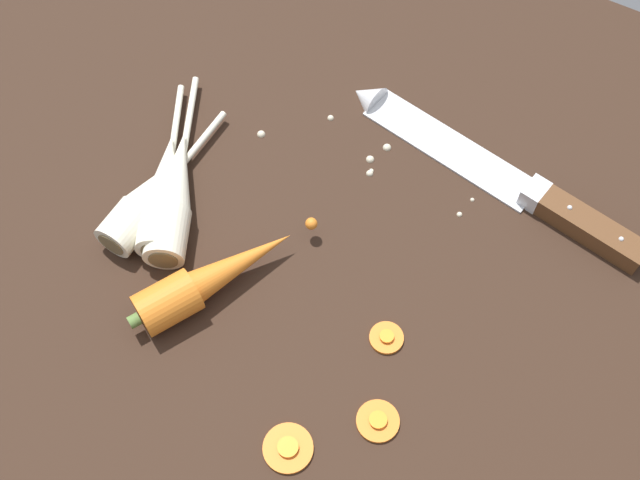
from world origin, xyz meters
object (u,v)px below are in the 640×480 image
at_px(parsnip_front, 164,191).
at_px(carrot_slice_stray_near, 378,420).
at_px(chefs_knife, 485,166).
at_px(parsnip_mid_left, 150,197).
at_px(parsnip_mid_right, 174,193).
at_px(carrot_slice_stray_far, 387,337).
at_px(carrot_slice_stray_mid, 288,448).
at_px(whole_carrot, 211,279).

relative_size(parsnip_front, carrot_slice_stray_near, 5.15).
xyz_separation_m(chefs_knife, parsnip_front, (-0.26, -0.20, 0.01)).
height_order(parsnip_mid_left, carrot_slice_stray_near, parsnip_mid_left).
distance_m(parsnip_mid_right, carrot_slice_stray_far, 0.25).
bearing_deg(parsnip_front, carrot_slice_stray_mid, -32.63).
distance_m(parsnip_mid_left, parsnip_mid_right, 0.02).
height_order(parsnip_mid_right, carrot_slice_stray_near, parsnip_mid_right).
relative_size(parsnip_front, parsnip_mid_left, 1.01).
bearing_deg(carrot_slice_stray_mid, parsnip_mid_right, 145.69).
bearing_deg(carrot_slice_stray_far, parsnip_mid_left, 178.56).
bearing_deg(parsnip_mid_right, carrot_slice_stray_near, -18.70).
distance_m(chefs_knife, whole_carrot, 0.30).
bearing_deg(parsnip_mid_right, whole_carrot, -35.21).
height_order(chefs_knife, carrot_slice_stray_mid, chefs_knife).
bearing_deg(chefs_knife, parsnip_mid_left, -141.83).
height_order(parsnip_front, parsnip_mid_right, same).
distance_m(parsnip_mid_left, carrot_slice_stray_far, 0.27).
height_order(whole_carrot, parsnip_mid_right, whole_carrot).
bearing_deg(whole_carrot, carrot_slice_stray_mid, -33.75).
xyz_separation_m(whole_carrot, carrot_slice_stray_mid, (0.14, -0.09, -0.02)).
xyz_separation_m(carrot_slice_stray_mid, carrot_slice_stray_far, (0.03, 0.13, 0.00)).
distance_m(whole_carrot, parsnip_front, 0.11).
xyz_separation_m(parsnip_mid_right, carrot_slice_stray_far, (0.25, -0.02, -0.02)).
relative_size(chefs_knife, carrot_slice_stray_mid, 8.00).
xyz_separation_m(chefs_knife, parsnip_mid_left, (-0.27, -0.21, 0.01)).
bearing_deg(parsnip_mid_left, carrot_slice_stray_near, -14.81).
height_order(parsnip_mid_right, carrot_slice_stray_mid, parsnip_mid_right).
bearing_deg(carrot_slice_stray_far, whole_carrot, -167.18).
height_order(chefs_knife, carrot_slice_stray_near, chefs_knife).
bearing_deg(carrot_slice_stray_far, parsnip_front, 175.65).
bearing_deg(carrot_slice_stray_mid, carrot_slice_stray_far, 79.20).
xyz_separation_m(chefs_knife, whole_carrot, (-0.16, -0.26, 0.01)).
bearing_deg(whole_carrot, carrot_slice_stray_far, 12.82).
distance_m(parsnip_front, carrot_slice_stray_far, 0.26).
relative_size(whole_carrot, parsnip_mid_right, 0.84).
bearing_deg(parsnip_mid_left, carrot_slice_stray_far, -1.44).
distance_m(whole_carrot, carrot_slice_stray_far, 0.17).
relative_size(parsnip_front, parsnip_mid_right, 0.90).
bearing_deg(carrot_slice_stray_near, parsnip_mid_left, 165.19).
height_order(whole_carrot, parsnip_front, whole_carrot).
height_order(chefs_knife, parsnip_mid_right, parsnip_mid_right).
relative_size(whole_carrot, parsnip_front, 0.93).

